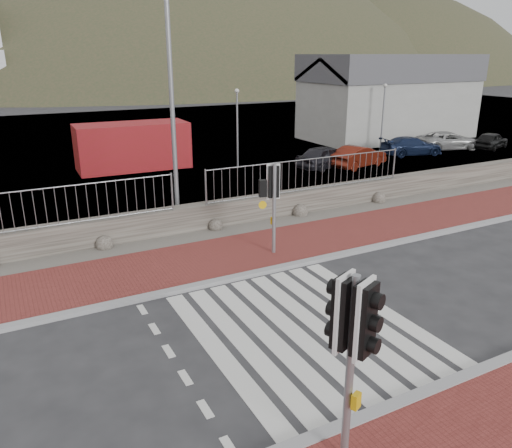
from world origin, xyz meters
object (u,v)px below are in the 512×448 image
car_c (412,146)px  car_d (448,141)px  traffic_signal_far (273,190)px  shipping_container (133,146)px  car_b (358,156)px  car_a (325,157)px  car_e (491,140)px  traffic_signal_near (353,332)px  streetlight (175,76)px

car_c → car_d: size_ratio=0.93×
traffic_signal_far → shipping_container: traffic_signal_far is taller
car_b → car_d: (8.45, 1.52, -0.01)m
car_d → car_c: bearing=109.0°
car_a → car_e: car_a is taller
traffic_signal_near → car_b: traffic_signal_near is taller
traffic_signal_far → car_a: bearing=-117.5°
shipping_container → car_d: size_ratio=1.40×
traffic_signal_near → streetlight: bearing=58.6°
car_e → traffic_signal_far: bearing=94.9°
traffic_signal_far → car_d: size_ratio=0.69×
traffic_signal_far → car_b: 13.51m
car_d → shipping_container: bearing=92.9°
car_b → car_d: car_b is taller
traffic_signal_near → traffic_signal_far: bearing=44.6°
car_b → car_c: 5.17m
shipping_container → car_b: 12.08m
streetlight → car_c: size_ratio=2.40×
traffic_signal_near → car_e: bearing=10.9°
shipping_container → car_e: 22.45m
streetlight → car_e: (22.77, 5.10, -4.59)m
car_b → shipping_container: bearing=49.5°
car_c → car_d: bearing=-73.7°
traffic_signal_near → streetlight: size_ratio=0.34×
traffic_signal_far → car_a: size_ratio=0.79×
traffic_signal_far → car_c: traffic_signal_far is taller
shipping_container → car_c: shipping_container is taller
streetlight → car_d: bearing=28.5°
traffic_signal_near → car_a: traffic_signal_near is taller
car_b → streetlight: bearing=97.6°
traffic_signal_far → car_d: 21.35m
shipping_container → car_e: size_ratio=1.80×
car_e → car_c: bearing=64.0°
car_d → car_e: (2.63, -1.12, -0.03)m
traffic_signal_near → car_d: 28.18m
streetlight → car_b: size_ratio=2.58×
car_d → car_b: bearing=114.2°
car_a → car_b: size_ratio=1.01×
traffic_signal_far → shipping_container: (-0.58, 14.02, -0.84)m
traffic_signal_far → streetlight: streetlight is taller
car_d → traffic_signal_near: bearing=143.4°
traffic_signal_near → car_c: 25.42m
streetlight → car_e: streetlight is taller
car_a → car_b: 1.85m
car_a → car_b: (1.73, -0.65, -0.03)m
streetlight → car_c: 18.32m
traffic_signal_near → car_c: size_ratio=0.81×
car_d → car_a: bearing=108.9°
streetlight → car_a: 12.19m
car_c → traffic_signal_near: bearing=145.1°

